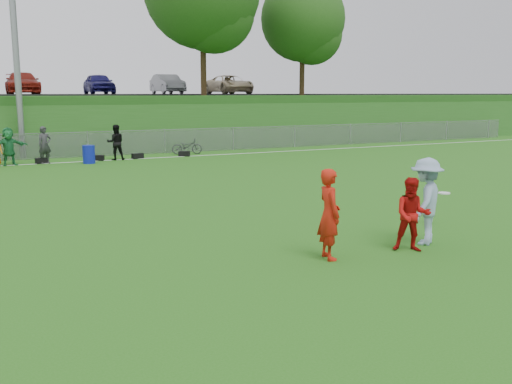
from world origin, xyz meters
TOP-DOWN VIEW (x-y plane):
  - ground at (0.00, 0.00)m, footprint 120.00×120.00m
  - sideline_far at (0.00, 18.00)m, footprint 60.00×0.10m
  - fence at (0.00, 20.00)m, footprint 58.00×0.06m
  - light_pole at (-3.00, 20.80)m, footprint 1.20×0.40m
  - berm at (0.00, 31.00)m, footprint 120.00×18.00m
  - parking_lot at (0.00, 33.00)m, footprint 120.00×12.00m
  - tree_green_far at (16.16, 25.92)m, footprint 5.88×5.88m
  - car_row at (-1.17, 32.00)m, footprint 32.04×5.18m
  - spectator_row at (-3.10, 18.00)m, footprint 8.15×0.84m
  - gear_bags at (1.05, 18.10)m, footprint 7.45×0.54m
  - player_red_left at (1.00, -0.43)m, footprint 0.53×0.71m
  - player_red_center at (2.81, -0.72)m, footprint 0.93×0.89m
  - player_blue at (3.45, -0.40)m, footprint 1.37×1.25m
  - frisbee at (5.00, 0.66)m, footprint 0.29×0.29m
  - recycling_bin at (-0.45, 17.20)m, footprint 0.62×0.62m
  - bicycle at (4.90, 19.00)m, footprint 1.65×0.90m

SIDE VIEW (x-z plane):
  - ground at x=0.00m, z-range 0.00..0.00m
  - sideline_far at x=0.00m, z-range 0.00..0.01m
  - gear_bags at x=1.05m, z-range 0.00..0.26m
  - bicycle at x=4.90m, z-range 0.00..0.82m
  - recycling_bin at x=-0.45m, z-range 0.00..0.83m
  - fence at x=0.00m, z-range 0.00..1.30m
  - player_red_center at x=2.81m, z-range 0.00..1.51m
  - frisbee at x=5.00m, z-range 0.80..0.83m
  - spectator_row at x=-3.10m, z-range 0.00..1.69m
  - player_red_left at x=1.00m, z-range 0.00..1.77m
  - player_blue at x=3.45m, z-range 0.00..1.85m
  - berm at x=0.00m, z-range 0.00..3.00m
  - parking_lot at x=0.00m, z-range 3.00..3.10m
  - car_row at x=-1.17m, z-range 3.10..4.54m
  - light_pole at x=-3.00m, z-range 0.63..12.78m
  - tree_green_far at x=16.16m, z-range 3.87..12.06m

